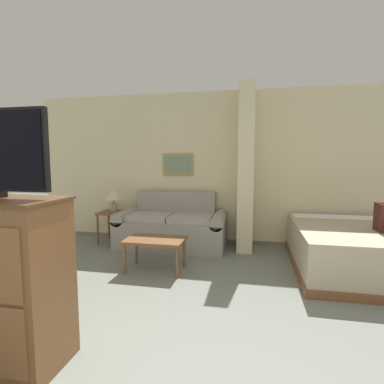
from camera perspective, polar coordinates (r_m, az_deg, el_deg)
name	(u,v)px	position (r m, az deg, el deg)	size (l,w,h in m)	color
wall_back	(242,169)	(5.22, 9.43, 4.41)	(7.48, 0.16, 2.60)	beige
wall_partition_pillar	(246,169)	(4.85, 10.28, 4.34)	(0.24, 0.61, 2.60)	beige
couch	(172,227)	(5.03, -3.81, -6.67)	(1.79, 0.84, 0.90)	gray
coffee_table	(155,243)	(3.98, -7.04, -9.54)	(0.76, 0.48, 0.42)	brown
side_table	(114,216)	(5.43, -14.66, -4.48)	(0.46, 0.46, 0.55)	brown
table_lamp	(113,195)	(5.37, -14.76, -0.48)	(0.32, 0.32, 0.42)	tan
bed	(365,249)	(4.53, 30.04, -9.36)	(1.76, 1.94, 0.58)	brown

